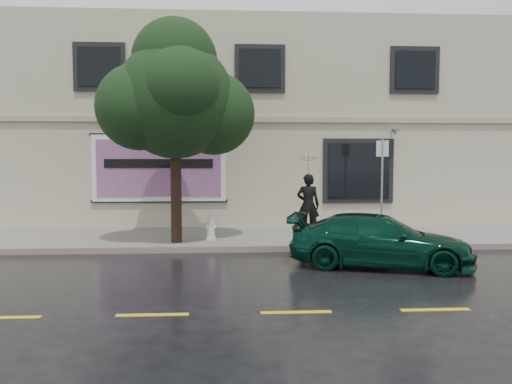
{
  "coord_description": "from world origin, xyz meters",
  "views": [
    {
      "loc": [
        -1.06,
        -11.0,
        2.4
      ],
      "look_at": [
        -0.29,
        2.2,
        1.47
      ],
      "focal_mm": 35.0,
      "sensor_mm": 36.0,
      "label": 1
    }
  ],
  "objects": [
    {
      "name": "ground",
      "position": [
        0.0,
        0.0,
        0.0
      ],
      "size": [
        90.0,
        90.0,
        0.0
      ],
      "primitive_type": "plane",
      "color": "black",
      "rests_on": "ground"
    },
    {
      "name": "umbrella",
      "position": [
        1.25,
        3.06,
        2.25
      ],
      "size": [
        0.92,
        0.92,
        0.65
      ],
      "primitive_type": "imported",
      "rotation": [
        0.0,
        0.0,
        -0.05
      ],
      "color": "black",
      "rests_on": "pedestrian"
    },
    {
      "name": "pedestrian",
      "position": [
        1.25,
        3.06,
        1.04
      ],
      "size": [
        0.73,
        0.57,
        1.78
      ],
      "primitive_type": "imported",
      "rotation": [
        0.0,
        0.0,
        2.9
      ],
      "color": "black",
      "rests_on": "sidewalk"
    },
    {
      "name": "billboard",
      "position": [
        -3.2,
        4.92,
        2.05
      ],
      "size": [
        4.3,
        0.16,
        2.2
      ],
      "color": "white",
      "rests_on": "ground"
    },
    {
      "name": "building",
      "position": [
        0.0,
        9.0,
        3.5
      ],
      "size": [
        20.0,
        8.12,
        7.0
      ],
      "color": "#BAB095",
      "rests_on": "ground"
    },
    {
      "name": "car",
      "position": [
        2.28,
        -0.37,
        0.57
      ],
      "size": [
        4.27,
        2.78,
        1.15
      ],
      "primitive_type": "imported",
      "rotation": [
        0.0,
        0.0,
        1.28
      ],
      "color": "#083123",
      "rests_on": "ground"
    },
    {
      "name": "fire_hydrant",
      "position": [
        -1.5,
        2.5,
        0.5
      ],
      "size": [
        0.29,
        0.27,
        0.71
      ],
      "rotation": [
        0.0,
        0.0,
        -0.02
      ],
      "color": "silver",
      "rests_on": "sidewalk"
    },
    {
      "name": "curb",
      "position": [
        0.0,
        1.5,
        0.07
      ],
      "size": [
        20.0,
        0.18,
        0.16
      ],
      "primitive_type": "cube",
      "color": "slate",
      "rests_on": "ground"
    },
    {
      "name": "street_tree",
      "position": [
        -2.4,
        2.2,
        3.88
      ],
      "size": [
        3.08,
        3.08,
        5.28
      ],
      "color": "#331F16",
      "rests_on": "sidewalk"
    },
    {
      "name": "sidewalk",
      "position": [
        0.0,
        3.25,
        0.07
      ],
      "size": [
        20.0,
        3.5,
        0.15
      ],
      "primitive_type": "cube",
      "color": "gray",
      "rests_on": "ground"
    },
    {
      "name": "sign_pole",
      "position": [
        3.28,
        2.72,
        1.79
      ],
      "size": [
        0.33,
        0.13,
        2.75
      ],
      "rotation": [
        0.0,
        0.0,
        -0.32
      ],
      "color": "gray",
      "rests_on": "sidewalk"
    },
    {
      "name": "road_marking",
      "position": [
        0.0,
        -3.5,
        0.01
      ],
      "size": [
        19.0,
        0.12,
        0.01
      ],
      "primitive_type": "cube",
      "color": "gold",
      "rests_on": "ground"
    }
  ]
}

